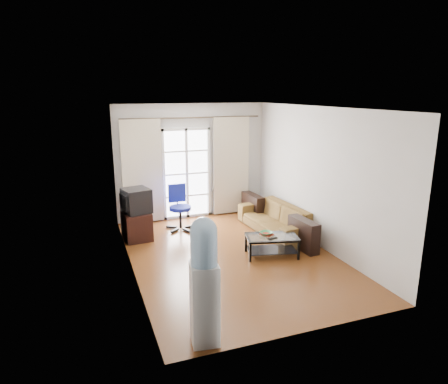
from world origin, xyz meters
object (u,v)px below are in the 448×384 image
object	(u,v)px
crt_tv	(135,201)
task_chair	(180,216)
coffee_table	(272,243)
tv_stand	(136,225)
water_cooler	(204,279)
sofa	(275,219)

from	to	relation	value
crt_tv	task_chair	distance (m)	1.15
coffee_table	tv_stand	bearing A→B (deg)	140.69
coffee_table	water_cooler	xyz separation A→B (m)	(-1.95, -2.09, 0.59)
crt_tv	sofa	bearing A→B (deg)	-25.97
sofa	tv_stand	xyz separation A→B (m)	(-2.87, 0.68, -0.02)
tv_stand	water_cooler	size ratio (longest dim) A/B	0.49
tv_stand	task_chair	xyz separation A→B (m)	(0.98, 0.24, 0.01)
sofa	crt_tv	world-z (taller)	crt_tv
crt_tv	coffee_table	bearing A→B (deg)	-52.10
crt_tv	water_cooler	bearing A→B (deg)	-99.75
task_chair	crt_tv	bearing A→B (deg)	-166.23
sofa	crt_tv	xyz separation A→B (m)	(-2.87, 0.63, 0.51)
coffee_table	water_cooler	distance (m)	2.92
crt_tv	water_cooler	world-z (taller)	water_cooler
sofa	water_cooler	xyz separation A→B (m)	(-2.60, -3.22, 0.53)
crt_tv	water_cooler	distance (m)	3.85
task_chair	water_cooler	world-z (taller)	water_cooler
water_cooler	tv_stand	bearing A→B (deg)	101.93
tv_stand	sofa	bearing A→B (deg)	-17.43
tv_stand	water_cooler	distance (m)	3.94
tv_stand	water_cooler	xyz separation A→B (m)	(0.26, -3.90, 0.55)
sofa	coffee_table	size ratio (longest dim) A/B	2.01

